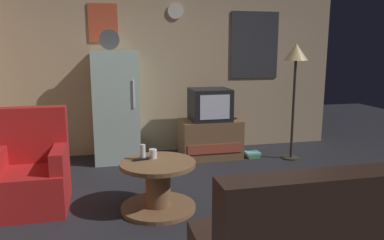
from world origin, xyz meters
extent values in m
plane|color=#232328|center=(0.00, 0.00, 0.00)|extent=(12.00, 12.00, 0.00)
cube|color=tan|center=(0.00, 2.45, 1.30)|extent=(5.20, 0.10, 2.60)
cube|color=#333338|center=(1.35, 2.39, 1.58)|extent=(0.76, 0.02, 1.00)
cube|color=#C64C2D|center=(-0.90, 2.39, 1.88)|extent=(0.40, 0.02, 0.52)
cylinder|color=silver|center=(0.12, 2.39, 2.05)|extent=(0.22, 0.03, 0.22)
cube|color=silver|center=(-0.78, 2.08, 0.75)|extent=(0.60, 0.60, 1.50)
cylinder|color=silver|center=(-0.56, 1.77, 0.95)|extent=(0.02, 0.02, 0.36)
cylinder|color=#4C4C51|center=(-0.83, 2.00, 1.64)|extent=(0.26, 0.04, 0.26)
cube|color=brown|center=(0.52, 1.91, 0.27)|extent=(0.84, 0.52, 0.54)
cube|color=#AD4733|center=(0.52, 1.65, 0.19)|extent=(0.76, 0.01, 0.13)
cube|color=black|center=(0.51, 1.91, 0.76)|extent=(0.54, 0.50, 0.44)
cube|color=silver|center=(0.51, 1.66, 0.76)|extent=(0.41, 0.01, 0.33)
cylinder|color=#332D28|center=(1.61, 1.58, 0.01)|extent=(0.24, 0.24, 0.02)
cylinder|color=#332D28|center=(1.61, 1.58, 0.70)|extent=(0.04, 0.04, 1.40)
cone|color=#F2D18C|center=(1.61, 1.58, 1.48)|extent=(0.32, 0.32, 0.22)
cylinder|color=brown|center=(-0.45, 0.32, 0.02)|extent=(0.72, 0.72, 0.04)
cylinder|color=brown|center=(-0.45, 0.32, 0.24)|extent=(0.24, 0.24, 0.44)
cylinder|color=brown|center=(-0.45, 0.32, 0.46)|extent=(0.72, 0.72, 0.04)
cylinder|color=silver|center=(-0.58, 0.41, 0.55)|extent=(0.05, 0.05, 0.15)
cylinder|color=silver|center=(-0.48, 0.44, 0.52)|extent=(0.08, 0.08, 0.09)
cube|color=black|center=(-0.60, 0.40, 0.49)|extent=(0.15, 0.07, 0.02)
cube|color=red|center=(-1.64, 0.60, 0.20)|extent=(0.68, 0.68, 0.40)
cube|color=red|center=(-1.64, 0.86, 0.68)|extent=(0.68, 0.16, 0.56)
cube|color=red|center=(-1.36, 0.60, 0.50)|extent=(0.12, 0.60, 0.20)
cube|color=black|center=(0.44, -1.48, 0.66)|extent=(1.70, 0.20, 0.52)
cube|color=green|center=(1.10, 1.76, 0.01)|extent=(0.17, 0.17, 0.03)
cube|color=slate|center=(1.10, 1.76, 0.04)|extent=(0.20, 0.16, 0.02)
cube|color=#6ACAC9|center=(1.10, 1.76, 0.06)|extent=(0.21, 0.16, 0.03)
camera|label=1|loc=(-0.90, -3.07, 1.54)|focal=35.04mm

